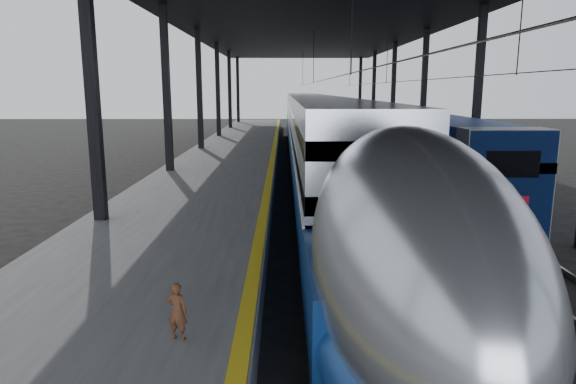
{
  "coord_description": "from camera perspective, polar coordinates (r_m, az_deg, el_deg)",
  "views": [
    {
      "loc": [
        -0.02,
        -10.79,
        5.01
      ],
      "look_at": [
        0.1,
        4.3,
        2.0
      ],
      "focal_mm": 32.0,
      "sensor_mm": 36.0,
      "label": 1
    }
  ],
  "objects": [
    {
      "name": "canopy",
      "position": [
        31.12,
        3.26,
        18.85
      ],
      "size": [
        18.0,
        75.0,
        9.47
      ],
      "color": "black",
      "rests_on": "ground"
    },
    {
      "name": "second_train",
      "position": [
        43.5,
        8.9,
        7.11
      ],
      "size": [
        2.78,
        56.05,
        3.82
      ],
      "color": "navy",
      "rests_on": "ground"
    },
    {
      "name": "ground",
      "position": [
        11.9,
        -0.33,
        -13.63
      ],
      "size": [
        160.0,
        160.0,
        0.0
      ],
      "primitive_type": "plane",
      "color": "black",
      "rests_on": "ground"
    },
    {
      "name": "tgv_train",
      "position": [
        35.74,
        2.8,
        6.7
      ],
      "size": [
        3.21,
        65.2,
        4.6
      ],
      "color": "#B1B3B8",
      "rests_on": "ground"
    },
    {
      "name": "child",
      "position": [
        8.72,
        -12.21,
        -12.81
      ],
      "size": [
        0.41,
        0.33,
        0.97
      ],
      "primitive_type": "imported",
      "rotation": [
        0.0,
        0.0,
        2.84
      ],
      "color": "#512C1B",
      "rests_on": "platform"
    },
    {
      "name": "yellow_strip",
      "position": [
        31.05,
        -1.72,
        3.88
      ],
      "size": [
        0.3,
        80.0,
        0.01
      ],
      "primitive_type": "cube",
      "color": "gold",
      "rests_on": "platform"
    },
    {
      "name": "platform",
      "position": [
        31.31,
        -6.85,
        2.93
      ],
      "size": [
        6.0,
        80.0,
        1.0
      ],
      "primitive_type": "cube",
      "color": "#4C4C4F",
      "rests_on": "ground"
    },
    {
      "name": "rails",
      "position": [
        31.51,
        7.8,
        2.18
      ],
      "size": [
        6.52,
        80.0,
        0.16
      ],
      "color": "slate",
      "rests_on": "ground"
    }
  ]
}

